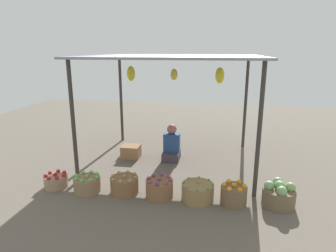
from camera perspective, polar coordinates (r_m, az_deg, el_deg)
The scene contains 12 objects.
ground_plane at distance 6.32m, azimuth 0.97°, elevation -6.91°, with size 14.00×14.00×0.00m, color #655C50.
market_stall_structure at distance 5.87m, azimuth 1.08°, elevation 12.21°, with size 3.39×2.85×2.21m.
vendor_person at distance 6.35m, azimuth 0.71°, elevation -3.94°, with size 0.36×0.44×0.78m.
basket_red_apples at distance 5.54m, azimuth -20.98°, elevation -9.96°, with size 0.40×0.40×0.27m.
basket_green_apples at distance 5.21m, azimuth -15.48°, elevation -10.83°, with size 0.44×0.44×0.31m.
basket_potatoes at distance 5.03m, azimuth -8.48°, elevation -11.27°, with size 0.47×0.47×0.33m.
basket_purple_onions at distance 4.84m, azimuth -1.68°, elevation -12.04°, with size 0.44×0.44×0.35m.
basket_green_chilies at distance 4.79m, azimuth 5.79°, elevation -12.65°, with size 0.51×0.51×0.31m.
basket_oranges at distance 4.75m, azimuth 12.67°, elevation -12.93°, with size 0.40×0.40×0.36m.
basket_cabbages at distance 4.89m, azimuth 20.78°, elevation -12.47°, with size 0.49×0.49×0.41m.
wooden_crate_near_vendor at distance 6.55m, azimuth -7.20°, elevation -4.96°, with size 0.39×0.34×0.27m, color #906745.
wooden_crate_stacked_rear at distance 6.68m, azimuth -7.28°, elevation -4.81°, with size 0.41×0.27×0.22m, color tan.
Camera 1 is at (0.89, -5.81, 2.34)m, focal length 31.30 mm.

